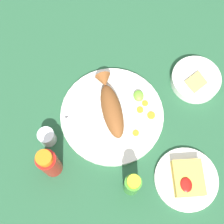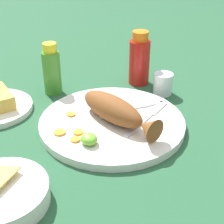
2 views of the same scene
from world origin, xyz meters
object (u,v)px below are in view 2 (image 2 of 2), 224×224
object	(u,v)px
fried_fish	(117,111)
fork_far	(149,116)
hot_sauce_bottle_red	(139,60)
fork_near	(139,107)
main_plate	(112,123)
salt_cup	(163,85)
guacamole_bowl	(1,194)
hot_sauce_bottle_green	(52,70)

from	to	relation	value
fried_fish	fork_far	world-z (taller)	fried_fish
fork_far	hot_sauce_bottle_red	xyz separation A→B (m)	(0.19, -0.11, 0.05)
fork_near	hot_sauce_bottle_red	distance (m)	0.19
main_plate	fork_near	distance (m)	0.09
salt_cup	fork_far	bearing A→B (deg)	128.84
fork_far	hot_sauce_bottle_red	bearing A→B (deg)	35.90
main_plate	fork_far	size ratio (longest dim) A/B	1.94
guacamole_bowl	salt_cup	bearing A→B (deg)	-71.10
salt_cup	guacamole_bowl	world-z (taller)	salt_cup
hot_sauce_bottle_green	salt_cup	xyz separation A→B (m)	(-0.17, -0.25, -0.04)
hot_sauce_bottle_green	salt_cup	bearing A→B (deg)	-123.96
fried_fish	hot_sauce_bottle_green	bearing A→B (deg)	0.23
hot_sauce_bottle_red	guacamole_bowl	distance (m)	0.56
fork_near	guacamole_bowl	world-z (taller)	guacamole_bowl
main_plate	guacamole_bowl	world-z (taller)	guacamole_bowl
guacamole_bowl	hot_sauce_bottle_red	bearing A→B (deg)	-61.60
main_plate	fork_near	world-z (taller)	fork_near
fork_near	fork_far	world-z (taller)	same
fried_fish	guacamole_bowl	size ratio (longest dim) A/B	1.38
guacamole_bowl	main_plate	bearing A→B (deg)	-70.26
fork_far	guacamole_bowl	distance (m)	0.38
hot_sauce_bottle_green	guacamole_bowl	size ratio (longest dim) A/B	0.86
hot_sauce_bottle_red	guacamole_bowl	bearing A→B (deg)	118.40
fried_fish	fork_far	bearing A→B (deg)	-114.23
fried_fish	salt_cup	size ratio (longest dim) A/B	3.89
fork_far	hot_sauce_bottle_red	distance (m)	0.23
hot_sauce_bottle_green	hot_sauce_bottle_red	bearing A→B (deg)	-108.06
fork_near	hot_sauce_bottle_green	bearing A→B (deg)	124.18
fork_far	salt_cup	xyz separation A→B (m)	(0.10, -0.13, 0.01)
hot_sauce_bottle_red	guacamole_bowl	size ratio (longest dim) A/B	0.93
hot_sauce_bottle_red	hot_sauce_bottle_green	size ratio (longest dim) A/B	1.08
salt_cup	guacamole_bowl	bearing A→B (deg)	108.90
fried_fish	hot_sauce_bottle_green	distance (m)	0.26
fork_far	hot_sauce_bottle_green	xyz separation A→B (m)	(0.27, 0.12, 0.05)
hot_sauce_bottle_red	guacamole_bowl	xyz separation A→B (m)	(-0.26, 0.49, -0.05)
fork_far	hot_sauce_bottle_green	size ratio (longest dim) A/B	1.23
fork_near	hot_sauce_bottle_green	world-z (taller)	hot_sauce_bottle_green
main_plate	fried_fish	world-z (taller)	fried_fish
main_plate	guacamole_bowl	xyz separation A→B (m)	(-0.11, 0.29, 0.01)
main_plate	fork_far	world-z (taller)	fork_far
salt_cup	guacamole_bowl	distance (m)	0.53
fried_fish	fork_far	xyz separation A→B (m)	(-0.02, -0.08, -0.03)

